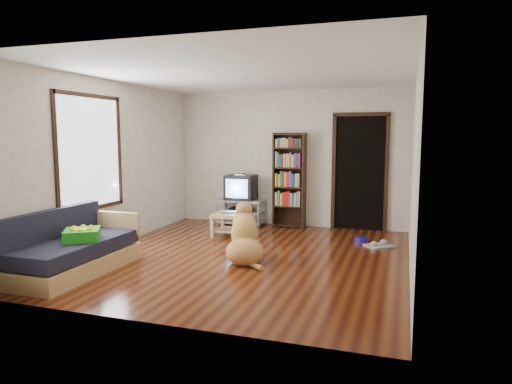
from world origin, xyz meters
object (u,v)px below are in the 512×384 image
(grey_rag, at_px, (379,246))
(coffee_table, at_px, (230,220))
(crt_tv, at_px, (241,187))
(dog, at_px, (245,239))
(tv_stand, at_px, (241,211))
(sofa, at_px, (73,252))
(laptop, at_px, (229,213))
(green_cushion, at_px, (82,235))
(bookshelf, at_px, (289,175))
(dog_bowl, at_px, (361,240))

(grey_rag, xyz_separation_m, coffee_table, (-2.55, 0.04, 0.27))
(crt_tv, xyz_separation_m, dog, (0.94, -2.47, -0.44))
(tv_stand, bearing_deg, sofa, -105.02)
(laptop, bearing_deg, green_cushion, -139.73)
(grey_rag, height_order, bookshelf, bookshelf)
(crt_tv, xyz_separation_m, sofa, (-0.97, -3.65, -0.48))
(tv_stand, relative_size, sofa, 0.50)
(tv_stand, relative_size, crt_tv, 1.55)
(grey_rag, distance_m, coffee_table, 2.56)
(green_cushion, distance_m, dog_bowl, 4.32)
(green_cushion, bearing_deg, dog, -0.32)
(dog_bowl, xyz_separation_m, coffee_table, (-2.25, -0.21, 0.24))
(dog_bowl, bearing_deg, crt_tv, 161.31)
(sofa, bearing_deg, bookshelf, 62.68)
(laptop, bearing_deg, bookshelf, 26.47)
(dog_bowl, distance_m, bookshelf, 1.95)
(green_cushion, height_order, dog, dog)
(bookshelf, bearing_deg, tv_stand, -174.37)
(sofa, xyz_separation_m, coffee_table, (1.13, 2.63, 0.02))
(sofa, relative_size, dog, 1.93)
(laptop, bearing_deg, grey_rag, -28.56)
(dog_bowl, relative_size, sofa, 0.12)
(bookshelf, bearing_deg, dog_bowl, -31.34)
(bookshelf, bearing_deg, sofa, -117.32)
(crt_tv, relative_size, dog, 0.62)
(laptop, xyz_separation_m, sofa, (-1.13, -2.60, -0.15))
(crt_tv, xyz_separation_m, coffee_table, (0.16, -1.02, -0.46))
(dog_bowl, relative_size, crt_tv, 0.38)
(green_cushion, relative_size, laptop, 1.24)
(green_cushion, relative_size, bookshelf, 0.24)
(green_cushion, xyz_separation_m, dog, (1.79, 1.16, -0.18))
(sofa, xyz_separation_m, dog, (1.92, 1.18, 0.05))
(tv_stand, relative_size, coffee_table, 1.64)
(tv_stand, height_order, sofa, sofa)
(green_cushion, bearing_deg, sofa, 160.31)
(green_cushion, height_order, sofa, sofa)
(bookshelf, distance_m, dog, 2.63)
(sofa, bearing_deg, green_cushion, 13.41)
(grey_rag, height_order, dog, dog)
(green_cushion, height_order, laptop, green_cushion)
(tv_stand, bearing_deg, laptop, -81.38)
(tv_stand, bearing_deg, crt_tv, 90.00)
(grey_rag, relative_size, tv_stand, 0.44)
(laptop, xyz_separation_m, grey_rag, (2.55, -0.01, -0.40))
(dog, bearing_deg, dog_bowl, 48.59)
(grey_rag, bearing_deg, bookshelf, 147.09)
(dog_bowl, distance_m, crt_tv, 2.63)
(green_cushion, bearing_deg, dog_bowl, 7.73)
(laptop, xyz_separation_m, dog, (0.79, -1.41, -0.11))
(laptop, height_order, coffee_table, laptop)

